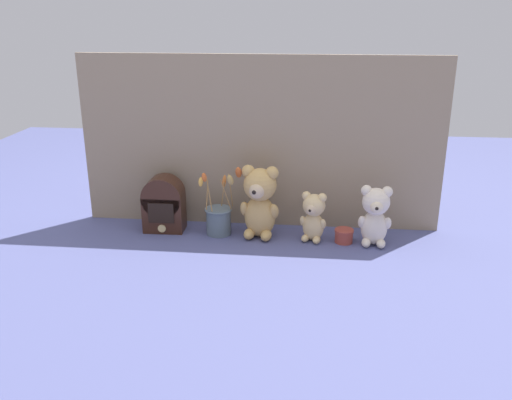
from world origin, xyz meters
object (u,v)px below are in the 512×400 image
at_px(teddy_bear_small, 313,216).
at_px(flower_vase, 219,217).
at_px(vintage_radio, 164,204).
at_px(decorative_tin_tall, 344,236).
at_px(teddy_bear_large, 260,200).
at_px(teddy_bear_medium, 375,215).

distance_m(teddy_bear_small, flower_vase, 0.39).
distance_m(teddy_bear_small, vintage_radio, 0.62).
height_order(flower_vase, decorative_tin_tall, flower_vase).
bearing_deg(teddy_bear_large, teddy_bear_medium, -4.15).
bearing_deg(teddy_bear_medium, vintage_radio, 175.85).
bearing_deg(teddy_bear_small, teddy_bear_medium, -3.62).
bearing_deg(teddy_bear_small, flower_vase, 175.70).
bearing_deg(teddy_bear_medium, flower_vase, 175.96).
distance_m(vintage_radio, decorative_tin_tall, 0.75).
bearing_deg(decorative_tin_tall, flower_vase, 175.83).
xyz_separation_m(vintage_radio, decorative_tin_tall, (0.75, -0.06, -0.09)).
xyz_separation_m(teddy_bear_large, decorative_tin_tall, (0.34, -0.03, -0.13)).
relative_size(teddy_bear_medium, decorative_tin_tall, 3.20).
xyz_separation_m(teddy_bear_medium, flower_vase, (-0.63, 0.04, -0.05)).
height_order(teddy_bear_large, teddy_bear_medium, teddy_bear_large).
bearing_deg(teddy_bear_large, flower_vase, 176.25).
xyz_separation_m(teddy_bear_medium, decorative_tin_tall, (-0.11, 0.01, -0.10)).
height_order(teddy_bear_medium, teddy_bear_small, teddy_bear_medium).
distance_m(teddy_bear_medium, decorative_tin_tall, 0.15).
bearing_deg(flower_vase, teddy_bear_medium, -4.04).
xyz_separation_m(teddy_bear_large, flower_vase, (-0.17, 0.01, -0.08)).
distance_m(teddy_bear_medium, vintage_radio, 0.86).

